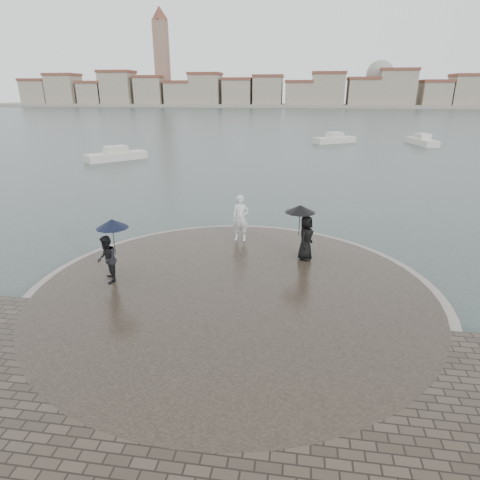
# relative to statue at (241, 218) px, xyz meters

# --- Properties ---
(ground) EXTENTS (400.00, 400.00, 0.00)m
(ground) POSITION_rel_statue_xyz_m (0.41, -7.70, -1.28)
(ground) COLOR #2B3835
(ground) RESTS_ON ground
(kerb_ring) EXTENTS (12.50, 12.50, 0.32)m
(kerb_ring) POSITION_rel_statue_xyz_m (0.41, -4.20, -1.12)
(kerb_ring) COLOR gray
(kerb_ring) RESTS_ON ground
(quay_tip) EXTENTS (11.90, 11.90, 0.36)m
(quay_tip) POSITION_rel_statue_xyz_m (0.41, -4.20, -1.10)
(quay_tip) COLOR #2D261E
(quay_tip) RESTS_ON ground
(statue) EXTENTS (0.68, 0.46, 1.84)m
(statue) POSITION_rel_statue_xyz_m (0.00, 0.00, 0.00)
(statue) COLOR silver
(statue) RESTS_ON quay_tip
(visitor_left) EXTENTS (1.17, 1.05, 2.04)m
(visitor_left) POSITION_rel_statue_xyz_m (-3.47, -4.29, 0.18)
(visitor_left) COLOR black
(visitor_left) RESTS_ON quay_tip
(visitor_right) EXTENTS (1.16, 1.09, 1.95)m
(visitor_right) POSITION_rel_statue_xyz_m (2.47, -1.53, 0.21)
(visitor_right) COLOR black
(visitor_right) RESTS_ON quay_tip
(far_skyline) EXTENTS (260.00, 20.00, 37.00)m
(far_skyline) POSITION_rel_statue_xyz_m (-5.88, 153.01, 4.33)
(far_skyline) COLOR gray
(far_skyline) RESTS_ON ground
(boats) EXTENTS (34.88, 21.62, 1.50)m
(boats) POSITION_rel_statue_xyz_m (2.72, 31.18, -0.90)
(boats) COLOR beige
(boats) RESTS_ON ground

